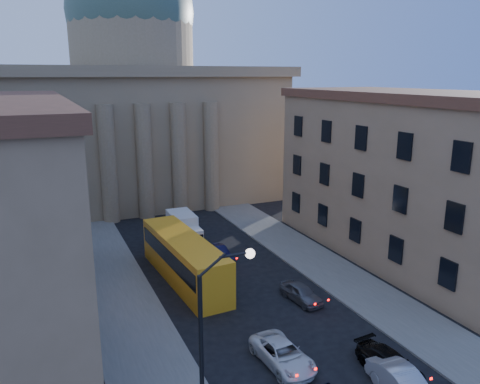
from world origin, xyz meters
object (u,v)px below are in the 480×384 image
(car_right_near, at_px, (404,384))
(box_truck, at_px, (184,231))
(street_lamp, at_px, (213,332))
(city_bus, at_px, (184,258))

(car_right_near, distance_m, box_truck, 25.92)
(street_lamp, xyz_separation_m, city_bus, (3.80, 16.63, -3.38))
(street_lamp, height_order, city_bus, street_lamp)
(street_lamp, xyz_separation_m, box_truck, (6.17, 24.25, -3.85))
(car_right_near, xyz_separation_m, city_bus, (-6.01, 18.03, 1.18))
(street_lamp, height_order, box_truck, street_lamp)
(street_lamp, bearing_deg, city_bus, 77.11)
(city_bus, bearing_deg, car_right_near, -75.26)
(city_bus, bearing_deg, box_truck, 69.05)
(street_lamp, relative_size, car_right_near, 2.00)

